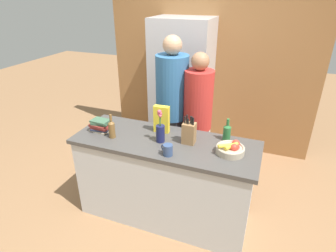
# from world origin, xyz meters

# --- Properties ---
(ground_plane) EXTENTS (14.00, 14.00, 0.00)m
(ground_plane) POSITION_xyz_m (0.00, 0.00, 0.00)
(ground_plane) COLOR #936B47
(kitchen_island) EXTENTS (1.79, 0.67, 0.90)m
(kitchen_island) POSITION_xyz_m (0.00, 0.00, 0.45)
(kitchen_island) COLOR silver
(kitchen_island) RESTS_ON ground_plane
(back_wall_wood) EXTENTS (2.99, 0.12, 2.60)m
(back_wall_wood) POSITION_xyz_m (0.00, 1.77, 1.30)
(back_wall_wood) COLOR #9E6B3D
(back_wall_wood) RESTS_ON ground_plane
(refrigerator) EXTENTS (0.79, 0.62, 1.90)m
(refrigerator) POSITION_xyz_m (-0.30, 1.41, 0.95)
(refrigerator) COLOR #B7B7BC
(refrigerator) RESTS_ON ground_plane
(fruit_bowl) EXTENTS (0.25, 0.25, 0.11)m
(fruit_bowl) POSITION_xyz_m (0.63, 0.00, 0.95)
(fruit_bowl) COLOR tan
(fruit_bowl) RESTS_ON kitchen_island
(knife_block) EXTENTS (0.12, 0.10, 0.28)m
(knife_block) POSITION_xyz_m (0.23, 0.04, 1.01)
(knife_block) COLOR olive
(knife_block) RESTS_ON kitchen_island
(flower_vase) EXTENTS (0.08, 0.08, 0.33)m
(flower_vase) POSITION_xyz_m (-0.04, -0.03, 1.02)
(flower_vase) COLOR #191E4C
(flower_vase) RESTS_ON kitchen_island
(cereal_box) EXTENTS (0.16, 0.07, 0.28)m
(cereal_box) POSITION_xyz_m (-0.10, 0.17, 1.04)
(cereal_box) COLOR yellow
(cereal_box) RESTS_ON kitchen_island
(coffee_mug) EXTENTS (0.12, 0.08, 0.10)m
(coffee_mug) POSITION_xyz_m (0.12, -0.23, 0.96)
(coffee_mug) COLOR #334770
(coffee_mug) RESTS_ON kitchen_island
(book_stack) EXTENTS (0.21, 0.16, 0.12)m
(book_stack) POSITION_xyz_m (-0.69, -0.04, 0.96)
(book_stack) COLOR #B7A88E
(book_stack) RESTS_ON kitchen_island
(bottle_oil) EXTENTS (0.07, 0.07, 0.24)m
(bottle_oil) POSITION_xyz_m (-0.51, -0.12, 1.00)
(bottle_oil) COLOR brown
(bottle_oil) RESTS_ON kitchen_island
(bottle_vinegar) EXTENTS (0.07, 0.07, 0.22)m
(bottle_vinegar) POSITION_xyz_m (0.55, 0.23, 0.99)
(bottle_vinegar) COLOR #286633
(bottle_vinegar) RESTS_ON kitchen_island
(person_at_sink) EXTENTS (0.37, 0.37, 1.79)m
(person_at_sink) POSITION_xyz_m (-0.17, 0.65, 1.01)
(person_at_sink) COLOR #383842
(person_at_sink) RESTS_ON ground_plane
(person_in_blue) EXTENTS (0.32, 0.32, 1.64)m
(person_in_blue) POSITION_xyz_m (0.15, 0.62, 0.93)
(person_in_blue) COLOR #383842
(person_in_blue) RESTS_ON ground_plane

